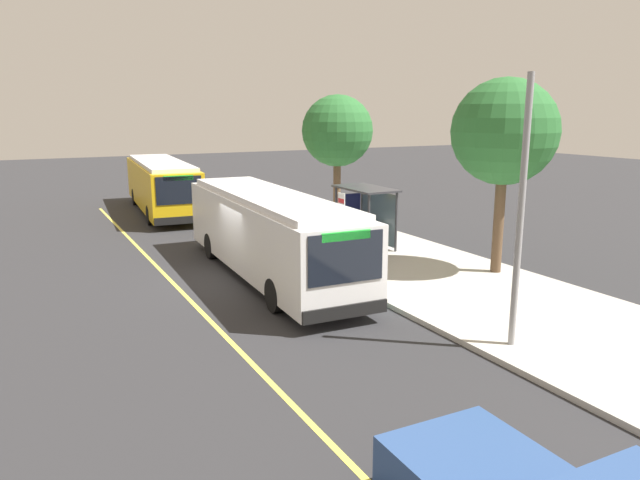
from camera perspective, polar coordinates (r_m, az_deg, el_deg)
ground_plane at (r=20.64m, az=-7.77°, el=-3.72°), size 120.00×120.00×0.00m
sidewalk_curb at (r=23.27m, az=6.23°, el=-1.63°), size 44.00×6.40×0.15m
lane_stripe_center at (r=20.03m, az=-13.70°, el=-4.45°), size 36.00×0.14×0.01m
transit_bus_main at (r=20.37m, az=-4.99°, el=0.82°), size 11.61×3.04×2.95m
transit_bus_second at (r=34.62m, az=-15.12°, el=5.24°), size 11.76×3.49×2.95m
bus_shelter at (r=24.53m, az=4.51°, el=3.52°), size 2.90×1.60×2.48m
waiting_bench at (r=24.79m, az=4.29°, el=0.60°), size 1.60×0.48×0.95m
route_sign_post at (r=20.51m, az=2.12°, el=1.90°), size 0.44×0.08×2.80m
pedestrian_commuter at (r=23.93m, az=0.38°, el=1.39°), size 0.24×0.40×1.69m
street_tree_near_shelter at (r=20.96m, az=17.47°, el=9.92°), size 3.59×3.59×6.66m
street_tree_upstreet at (r=28.47m, az=1.69°, el=10.49°), size 3.40×3.40×6.32m
utility_pole at (r=14.40m, az=18.89°, el=2.35°), size 0.16×0.16×6.40m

